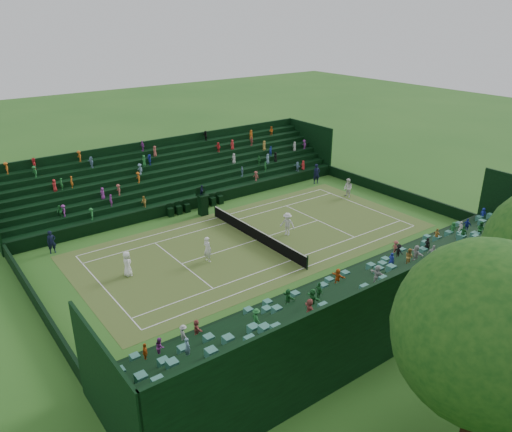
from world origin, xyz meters
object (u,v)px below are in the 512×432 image
(umpire_chair, at_px, (203,202))
(player_far_east, at_px, (287,224))
(tennis_net, at_px, (256,234))
(player_far_west, at_px, (348,188))
(player_near_east, at_px, (207,249))
(player_near_west, at_px, (127,264))

(umpire_chair, bearing_deg, player_far_east, 22.58)
(tennis_net, height_order, player_far_west, player_far_west)
(player_far_east, bearing_deg, player_near_east, -119.37)
(player_near_west, xyz_separation_m, player_near_east, (1.40, 5.27, 0.06))
(tennis_net, relative_size, player_far_east, 6.31)
(player_near_west, bearing_deg, tennis_net, -87.77)
(player_near_west, distance_m, player_far_west, 22.52)
(player_near_east, bearing_deg, player_far_west, -94.08)
(umpire_chair, xyz_separation_m, player_far_east, (7.46, 3.10, -0.21))
(umpire_chair, relative_size, player_far_east, 1.44)
(player_near_west, bearing_deg, player_far_west, -79.35)
(umpire_chair, relative_size, player_near_west, 1.53)
(tennis_net, bearing_deg, player_near_east, -81.25)
(player_near_east, distance_m, player_far_west, 17.47)
(player_near_east, height_order, player_far_east, player_near_east)
(tennis_net, height_order, player_far_east, player_far_east)
(player_near_west, relative_size, player_far_east, 0.94)
(umpire_chair, height_order, player_near_east, umpire_chair)
(umpire_chair, bearing_deg, player_far_west, 71.59)
(tennis_net, bearing_deg, umpire_chair, -175.12)
(tennis_net, distance_m, player_far_east, 2.64)
(player_near_east, xyz_separation_m, player_far_east, (-0.07, 7.24, -0.01))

